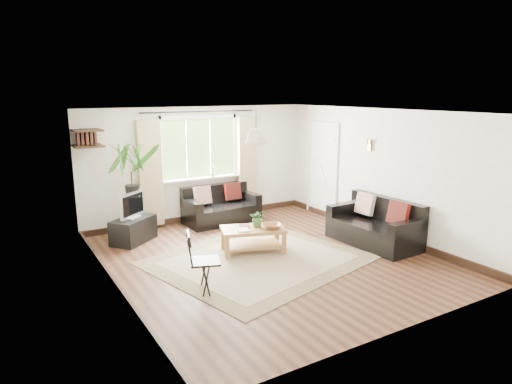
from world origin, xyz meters
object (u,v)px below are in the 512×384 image
sofa_right (374,223)px  palm_stand (133,191)px  sofa_back (222,205)px  folding_chair (205,262)px  tv_stand (133,230)px  coffee_table (253,240)px

sofa_right → palm_stand: bearing=-127.1°
sofa_back → folding_chair: bearing=-122.8°
tv_stand → palm_stand: palm_stand is taller
sofa_right → folding_chair: size_ratio=1.94×
sofa_right → coffee_table: sofa_right is taller
sofa_back → sofa_right: size_ratio=0.93×
sofa_back → tv_stand: (-1.96, -0.32, -0.14)m
coffee_table → palm_stand: palm_stand is taller
palm_stand → folding_chair: 2.87m
tv_stand → folding_chair: (0.24, -2.62, 0.20)m
coffee_table → tv_stand: (-1.60, 1.61, 0.01)m
tv_stand → coffee_table: bearing=-83.0°
sofa_right → coffee_table: 2.23m
sofa_back → palm_stand: (-1.88, -0.11, 0.54)m
folding_chair → tv_stand: bearing=25.1°
sofa_right → palm_stand: palm_stand is taller
sofa_right → folding_chair: folding_chair is taller
palm_stand → sofa_right: bearing=-35.2°
tv_stand → palm_stand: (0.08, 0.21, 0.67)m
tv_stand → palm_stand: size_ratio=0.47×
folding_chair → sofa_right: bearing=-65.4°
sofa_back → tv_stand: sofa_back is taller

